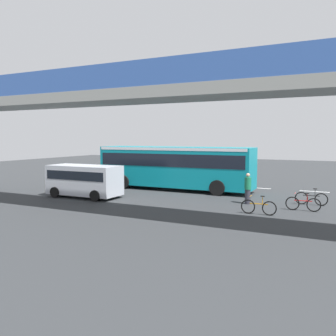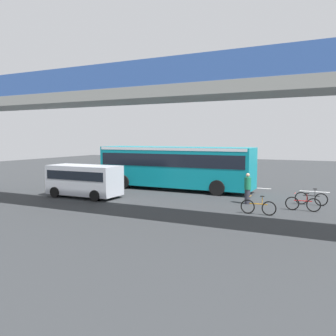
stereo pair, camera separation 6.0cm
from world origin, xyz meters
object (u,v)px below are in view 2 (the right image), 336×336
object	(u,v)px
parked_van	(84,179)
bicycle_orange	(258,207)
traffic_sign	(247,162)
pedestrian	(248,189)
bicycle_black	(311,199)
city_bus	(175,164)
bicycle_red	(303,204)

from	to	relation	value
parked_van	bicycle_orange	world-z (taller)	parked_van
bicycle_orange	traffic_sign	world-z (taller)	traffic_sign
pedestrian	bicycle_black	bearing A→B (deg)	-159.80
bicycle_orange	bicycle_black	bearing A→B (deg)	-119.89
bicycle_black	bicycle_orange	distance (m)	4.41
city_bus	bicycle_red	distance (m)	10.17
bicycle_orange	traffic_sign	size ratio (longest dim) A/B	0.63
traffic_sign	bicycle_red	bearing A→B (deg)	119.94
bicycle_red	pedestrian	xyz separation A→B (m)	(3.07, -0.70, 0.51)
pedestrian	traffic_sign	distance (m)	8.20
bicycle_black	parked_van	bearing A→B (deg)	14.41
pedestrian	parked_van	bearing A→B (deg)	12.41
bicycle_red	traffic_sign	bearing A→B (deg)	-60.06
bicycle_red	pedestrian	bearing A→B (deg)	-12.83
city_bus	parked_van	bearing A→B (deg)	54.80
bicycle_red	bicycle_black	size ratio (longest dim) A/B	1.00
pedestrian	bicycle_orange	bearing A→B (deg)	113.84
city_bus	bicycle_orange	xyz separation A→B (m)	(-7.31, 5.89, -1.51)
bicycle_red	bicycle_black	world-z (taller)	same
bicycle_red	traffic_sign	distance (m)	10.05
parked_van	traffic_sign	distance (m)	13.02
bicycle_orange	pedestrian	distance (m)	2.88
parked_van	traffic_sign	xyz separation A→B (m)	(-8.15, -10.12, 0.71)
bicycle_black	traffic_sign	world-z (taller)	traffic_sign
city_bus	pedestrian	bearing A→B (deg)	151.89
bicycle_red	traffic_sign	world-z (taller)	traffic_sign
city_bus	traffic_sign	size ratio (longest dim) A/B	4.12
bicycle_black	pedestrian	world-z (taller)	pedestrian
parked_van	pedestrian	world-z (taller)	parked_van
parked_van	bicycle_black	world-z (taller)	parked_van
bicycle_red	bicycle_orange	xyz separation A→B (m)	(1.92, 1.90, 0.00)
bicycle_red	traffic_sign	size ratio (longest dim) A/B	0.63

